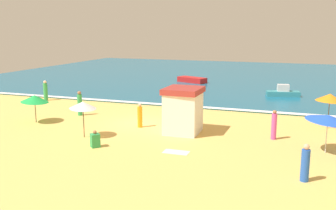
{
  "coord_description": "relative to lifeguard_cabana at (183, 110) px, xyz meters",
  "views": [
    {
      "loc": [
        10.53,
        -23.41,
        6.39
      ],
      "look_at": [
        0.96,
        2.89,
        0.8
      ],
      "focal_mm": 41.45,
      "sensor_mm": 36.0,
      "label": 1
    }
  ],
  "objects": [
    {
      "name": "beachgoer_4",
      "position": [
        5.42,
        0.37,
        -0.6
      ],
      "size": [
        0.4,
        0.4,
        1.74
      ],
      "color": "#D84CA5",
      "rests_on": "ground_plane"
    },
    {
      "name": "beach_umbrella_0",
      "position": [
        -5.19,
        -3.03,
        0.51
      ],
      "size": [
        2.04,
        2.03,
        2.21
      ],
      "color": "#4C3823",
      "rests_on": "ground_plane"
    },
    {
      "name": "wave_breaker_foam",
      "position": [
        -3.44,
        7.51,
        -1.33
      ],
      "size": [
        57.0,
        0.7,
        0.01
      ],
      "primitive_type": "cube",
      "color": "white",
      "rests_on": "ocean_water"
    },
    {
      "name": "beachgoer_9",
      "position": [
        -14.87,
        6.14,
        -0.58
      ],
      "size": [
        0.5,
        0.5,
        1.79
      ],
      "color": "green",
      "rests_on": "ground_plane"
    },
    {
      "name": "beachgoer_7",
      "position": [
        -3.58,
        -4.5,
        -1.03
      ],
      "size": [
        0.66,
        0.66,
        0.94
      ],
      "color": "green",
      "rests_on": "ground_plane"
    },
    {
      "name": "beach_umbrella_2",
      "position": [
        8.49,
        4.25,
        0.58
      ],
      "size": [
        1.95,
        1.93,
        2.31
      ],
      "color": "#4C3823",
      "rests_on": "ground_plane"
    },
    {
      "name": "small_boat_1",
      "position": [
        -5.72,
        21.25,
        -1.03
      ],
      "size": [
        3.73,
        2.57,
        0.59
      ],
      "color": "red",
      "rests_on": "ocean_water"
    },
    {
      "name": "beach_umbrella_3",
      "position": [
        -10.31,
        -0.95,
        0.22
      ],
      "size": [
        1.98,
        1.95,
        1.96
      ],
      "color": "#4C3823",
      "rests_on": "ground_plane"
    },
    {
      "name": "ground_plane",
      "position": [
        -3.44,
        1.21,
        -1.43
      ],
      "size": [
        60.0,
        60.0,
        0.0
      ],
      "primitive_type": "plane",
      "color": "#EDBC60"
    },
    {
      "name": "beach_umbrella_1",
      "position": [
        8.18,
        -1.28,
        0.42
      ],
      "size": [
        2.71,
        2.69,
        2.13
      ],
      "color": "silver",
      "rests_on": "ground_plane"
    },
    {
      "name": "small_boat_0",
      "position": [
        4.97,
        15.04,
        -0.97
      ],
      "size": [
        3.18,
        1.77,
        1.12
      ],
      "color": "teal",
      "rests_on": "ocean_water"
    },
    {
      "name": "ocean_water",
      "position": [
        -3.44,
        29.21,
        -1.38
      ],
      "size": [
        60.0,
        44.0,
        0.1
      ],
      "primitive_type": "cube",
      "color": "#196084",
      "rests_on": "ground_plane"
    },
    {
      "name": "beach_towel_0",
      "position": [
        0.86,
        -3.84,
        -1.42
      ],
      "size": [
        1.36,
        0.75,
        0.01
      ],
      "color": "white",
      "rests_on": "ground_plane"
    },
    {
      "name": "beachgoer_5",
      "position": [
        -8.66,
        1.97,
        -0.56
      ],
      "size": [
        0.42,
        0.42,
        1.82
      ],
      "color": "green",
      "rests_on": "ground_plane"
    },
    {
      "name": "beachgoer_3",
      "position": [
        7.22,
        -5.67,
        -0.66
      ],
      "size": [
        0.46,
        0.46,
        1.64
      ],
      "color": "blue",
      "rests_on": "ground_plane"
    },
    {
      "name": "beachgoer_1",
      "position": [
        -3.04,
        0.28,
        -0.69
      ],
      "size": [
        0.35,
        0.35,
        1.57
      ],
      "color": "orange",
      "rests_on": "ground_plane"
    },
    {
      "name": "lifeguard_cabana",
      "position": [
        0.0,
        0.0,
        0.0
      ],
      "size": [
        2.17,
        2.43,
        2.81
      ],
      "color": "white",
      "rests_on": "ground_plane"
    }
  ]
}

